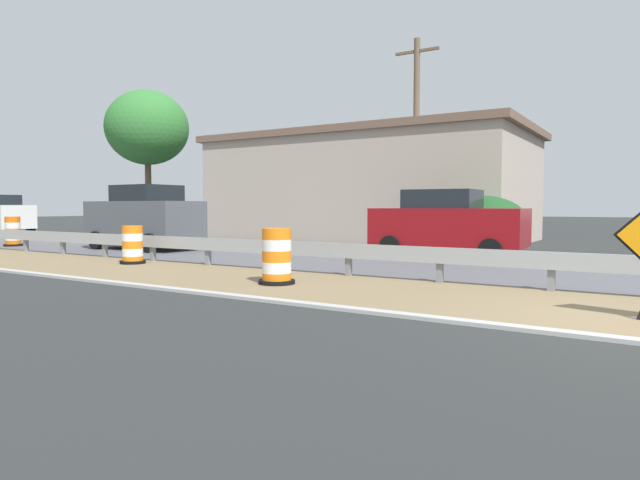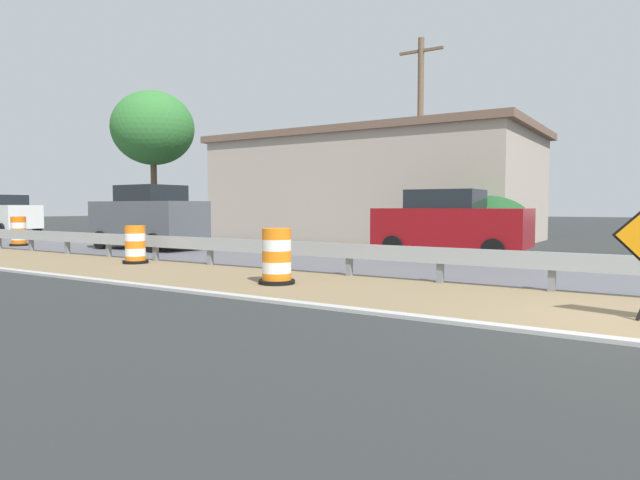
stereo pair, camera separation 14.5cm
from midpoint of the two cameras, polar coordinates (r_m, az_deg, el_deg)
traffic_barrel_nearest at (r=10.78m, az=-4.12°, el=-1.95°), size 0.71×0.71×1.09m
traffic_barrel_close at (r=15.41m, az=-18.30°, el=-0.64°), size 0.66×0.66×1.01m
traffic_barrel_far at (r=24.11m, az=-28.56°, el=0.68°), size 0.67×0.67×1.13m
car_lead_near_lane at (r=20.41m, az=-17.11°, el=2.24°), size 2.16×4.35×2.25m
car_trailing_near_lane at (r=17.09m, az=13.54°, el=1.71°), size 2.23×4.55×2.02m
car_mid_far_lane at (r=34.98m, az=-29.57°, el=2.31°), size 2.19×4.12×2.15m
roadside_shop_near at (r=25.56m, az=5.91°, el=5.44°), size 7.99×14.15×4.76m
utility_pole_near at (r=22.47m, az=10.50°, el=10.31°), size 0.24×1.80×8.09m
bush_roadside at (r=18.81m, az=16.99°, el=1.57°), size 2.92×2.92×1.87m
tree_roadside at (r=34.10m, az=-16.77°, el=10.99°), size 4.75×4.75×8.21m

